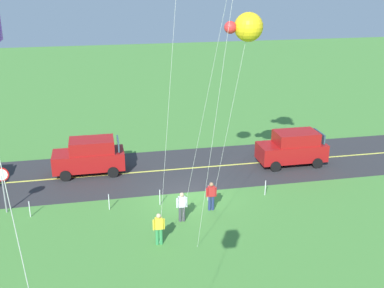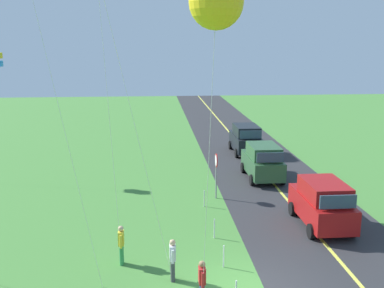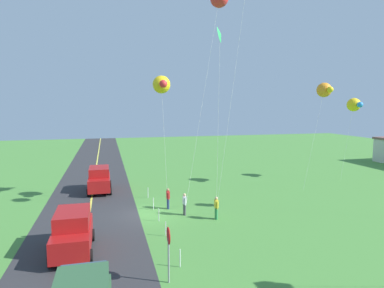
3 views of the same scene
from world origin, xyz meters
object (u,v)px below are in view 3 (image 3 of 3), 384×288
(person_adult_companion, at_px, (184,203))
(kite_yellow_high, at_px, (220,35))
(stop_sign, at_px, (169,244))
(person_adult_near, at_px, (168,198))
(kite_red_low, at_px, (162,85))
(kite_orange_near, at_px, (324,90))
(kite_purple_back, at_px, (354,105))
(car_suv_foreground, at_px, (73,231))
(car_parked_west_near, at_px, (99,179))
(person_child_watcher, at_px, (216,207))

(person_adult_companion, xyz_separation_m, kite_yellow_high, (0.47, 2.43, 11.82))
(stop_sign, height_order, person_adult_near, stop_sign)
(person_adult_near, distance_m, kite_red_low, 8.83)
(kite_orange_near, relative_size, kite_purple_back, 1.16)
(car_suv_foreground, relative_size, stop_sign, 1.72)
(car_parked_west_near, bearing_deg, person_adult_near, 37.55)
(car_parked_west_near, bearing_deg, kite_yellow_high, 43.50)
(kite_red_low, relative_size, kite_orange_near, 1.01)
(person_adult_near, bearing_deg, person_child_watcher, -4.74)
(kite_purple_back, bearing_deg, kite_yellow_high, -66.77)
(car_parked_west_near, height_order, person_child_watcher, car_parked_west_near)
(car_parked_west_near, distance_m, stop_sign, 17.76)
(car_parked_west_near, xyz_separation_m, person_adult_near, (6.75, 5.19, -0.29))
(car_suv_foreground, bearing_deg, person_adult_companion, 122.12)
(car_suv_foreground, height_order, person_adult_companion, car_suv_foreground)
(kite_yellow_high, xyz_separation_m, kite_orange_near, (-5.81, 12.62, -3.30))
(kite_yellow_high, bearing_deg, person_child_watcher, -27.13)
(stop_sign, distance_m, kite_orange_near, 24.10)
(person_adult_near, bearing_deg, kite_red_low, 138.18)
(person_adult_companion, distance_m, person_child_watcher, 2.42)
(person_adult_companion, distance_m, kite_yellow_high, 12.08)
(stop_sign, distance_m, person_adult_near, 10.91)
(kite_orange_near, bearing_deg, car_suv_foreground, -66.10)
(car_suv_foreground, relative_size, kite_red_low, 0.43)
(car_suv_foreground, distance_m, person_adult_companion, 8.55)
(person_adult_near, relative_size, kite_purple_back, 0.18)
(kite_red_low, xyz_separation_m, kite_purple_back, (-3.62, 20.96, -1.55))
(car_parked_west_near, bearing_deg, kite_orange_near, 81.49)
(stop_sign, bearing_deg, person_adult_companion, 162.59)
(kite_orange_near, bearing_deg, person_child_watcher, -62.68)
(kite_yellow_high, bearing_deg, car_suv_foreground, -67.18)
(person_child_watcher, relative_size, kite_red_low, 0.16)
(person_child_watcher, bearing_deg, kite_orange_near, -155.65)
(person_adult_near, relative_size, person_child_watcher, 1.00)
(person_child_watcher, distance_m, kite_orange_near, 17.04)
(car_suv_foreground, xyz_separation_m, person_child_watcher, (-3.10, 9.18, -0.29))
(stop_sign, xyz_separation_m, person_adult_near, (-10.70, 1.92, -0.94))
(stop_sign, height_order, person_adult_companion, stop_sign)
(car_suv_foreground, distance_m, person_adult_near, 8.94)
(stop_sign, xyz_separation_m, person_child_watcher, (-7.51, 4.75, -0.94))
(kite_purple_back, bearing_deg, person_adult_companion, -70.55)
(car_suv_foreground, relative_size, person_child_watcher, 2.75)
(kite_red_low, height_order, kite_orange_near, kite_red_low)
(car_parked_west_near, xyz_separation_m, kite_orange_near, (3.16, 21.13, 8.23))
(car_parked_west_near, xyz_separation_m, kite_red_low, (5.07, 5.06, 8.38))
(car_parked_west_near, height_order, kite_yellow_high, kite_yellow_high)
(kite_yellow_high, relative_size, kite_purple_back, 1.53)
(person_child_watcher, bearing_deg, kite_yellow_high, -120.09)
(car_parked_west_near, xyz_separation_m, kite_yellow_high, (8.97, 8.51, 11.53))
(person_adult_companion, distance_m, kite_orange_near, 18.10)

